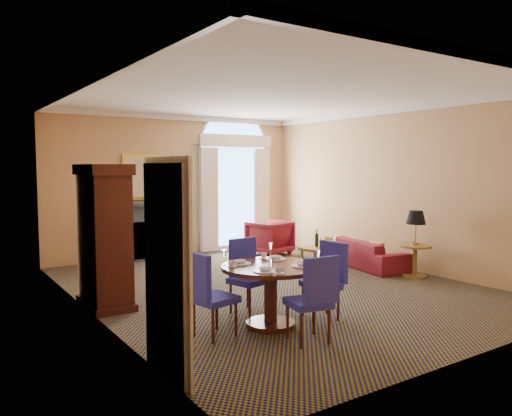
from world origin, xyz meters
TOP-DOWN VIEW (x-y plane):
  - ground at (0.00, 0.00)m, footprint 7.50×7.50m
  - room_envelope at (-0.03, 0.67)m, footprint 6.04×7.52m
  - armoire at (-2.72, 0.35)m, footprint 0.59×1.05m
  - dining_table at (-1.26, -1.72)m, footprint 1.25×1.25m
  - dining_chair_north at (-1.15, -0.97)m, footprint 0.56×0.56m
  - dining_chair_south at (-1.20, -2.50)m, footprint 0.53×0.53m
  - dining_chair_east at (-0.41, -1.82)m, footprint 0.56×0.56m
  - dining_chair_west at (-2.13, -1.65)m, footprint 0.53×0.53m
  - sofa at (2.55, 0.27)m, footprint 1.08×2.03m
  - armchair at (1.73, 2.54)m, footprint 1.02×1.04m
  - coffee_table at (1.55, 0.45)m, footprint 1.06×0.75m
  - side_table at (2.60, -0.87)m, footprint 0.59×0.59m

SIDE VIEW (x-z plane):
  - ground at x=0.00m, z-range 0.00..0.00m
  - sofa at x=2.55m, z-range 0.00..0.56m
  - armchair at x=1.73m, z-range 0.00..0.79m
  - coffee_table at x=1.55m, z-range 0.04..0.86m
  - dining_chair_north at x=-1.15m, z-range 0.07..1.09m
  - dining_chair_south at x=-1.20m, z-range 0.07..1.09m
  - dining_chair_east at x=-0.41m, z-range 0.07..1.09m
  - dining_chair_west at x=-2.13m, z-range 0.07..1.09m
  - dining_table at x=-1.26m, z-range 0.09..1.08m
  - side_table at x=2.60m, z-range 0.17..1.37m
  - armoire at x=-2.72m, z-range -0.04..2.02m
  - room_envelope at x=-0.03m, z-range 0.78..4.23m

